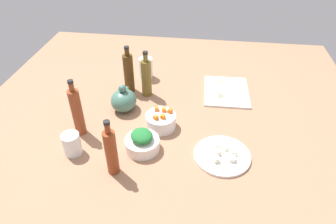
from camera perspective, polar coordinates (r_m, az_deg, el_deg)
The scene contains 28 objects.
tabletop at distance 142.62cm, azimuth 0.00°, elevation -2.08°, with size 190.00×190.00×3.00cm, color #9B6F51.
cutting_board at distance 163.83cm, azimuth 10.96°, elevation 3.83°, with size 28.71×23.02×1.00cm, color silver.
plate_tofu at distance 125.75cm, azimuth 10.18°, elevation -8.09°, with size 23.04×23.04×1.20cm, color white.
bowl_greens at distance 126.04cm, azimuth -4.88°, elevation -6.08°, with size 14.35×14.35×5.28cm, color white.
bowl_carrots at distance 136.15cm, azimuth -1.40°, elevation -1.74°, with size 13.74×13.74×6.50cm, color white.
teapot at distance 147.20cm, azimuth -8.38°, elevation 2.27°, with size 15.07×12.34×13.88cm.
bottle_0 at distance 154.44cm, azimuth -4.09°, elevation 6.56°, with size 5.16×5.16×24.53cm.
bottle_1 at distance 158.48cm, azimuth -7.43°, elevation 7.41°, with size 5.19×5.19×25.34cm.
bottle_2 at distance 113.34cm, azimuth -10.69°, elevation -7.35°, with size 4.58×4.58×24.73cm.
bottle_3 at distance 133.66cm, azimuth -16.80°, elevation 0.09°, with size 4.72×4.72×26.94cm.
drinking_glass_0 at distance 128.66cm, azimuth -17.70°, elevation -5.78°, with size 7.30×7.30×9.48cm, color white.
drinking_glass_1 at distance 172.10cm, azimuth -4.20°, elevation 8.28°, with size 7.60×7.60×11.74cm, color white.
carrot_cube_0 at distance 131.91cm, azimuth -0.97°, elevation -0.91°, with size 1.80×1.80×1.80cm, color orange.
carrot_cube_1 at distance 135.28cm, azimuth 0.40°, elevation 0.21°, with size 1.80×1.80×1.80cm, color orange.
carrot_cube_2 at distance 136.68cm, azimuth -2.15°, elevation 0.62°, with size 1.80×1.80×1.80cm, color orange.
carrot_cube_3 at distance 131.59cm, azimuth -2.31°, elevation -1.05°, with size 1.80×1.80×1.80cm, color orange.
carrot_cube_4 at distance 136.02cm, azimuth -0.77°, elevation 0.44°, with size 1.80×1.80×1.80cm, color orange.
chopped_greens_mound at distance 122.89cm, azimuth -4.99°, elevation -4.49°, with size 9.70×8.84×4.09cm, color #226F31.
tofu_cube_0 at distance 124.36cm, azimuth 9.32°, elevation -7.49°, with size 2.20×2.20×2.20cm, color #F5E7CE.
tofu_cube_1 at distance 127.05cm, azimuth 9.08°, elevation -6.29°, with size 2.20×2.20×2.20cm, color silver.
tofu_cube_2 at distance 126.96cm, azimuth 10.72°, elevation -6.56°, with size 2.20×2.20×2.20cm, color white.
tofu_cube_3 at distance 125.36cm, azimuth 12.22°, elevation -7.50°, with size 2.20×2.20×2.20cm, color white.
tofu_cube_4 at distance 122.78cm, azimuth 12.12°, elevation -8.66°, with size 2.20×2.20×2.20cm, color white.
tofu_cube_5 at distance 121.43cm, azimuth 9.11°, elevation -8.83°, with size 2.20×2.20×2.20cm, color #F2F3CB.
dumpling_0 at distance 157.61cm, azimuth 9.49°, elevation 3.39°, with size 4.79×4.24×2.84cm, color beige.
dumpling_1 at distance 167.26cm, azimuth 13.13°, elevation 4.90°, with size 5.43×5.15×2.15cm, color beige.
dumpling_2 at distance 159.74cm, azimuth 11.87°, elevation 3.44°, with size 4.56×4.33×2.23cm, color beige.
dumpling_3 at distance 169.62cm, azimuth 9.73°, elevation 5.96°, with size 5.19×4.80×2.64cm, color beige.
Camera 1 is at (-109.52, -14.41, 91.71)cm, focal length 32.29 mm.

